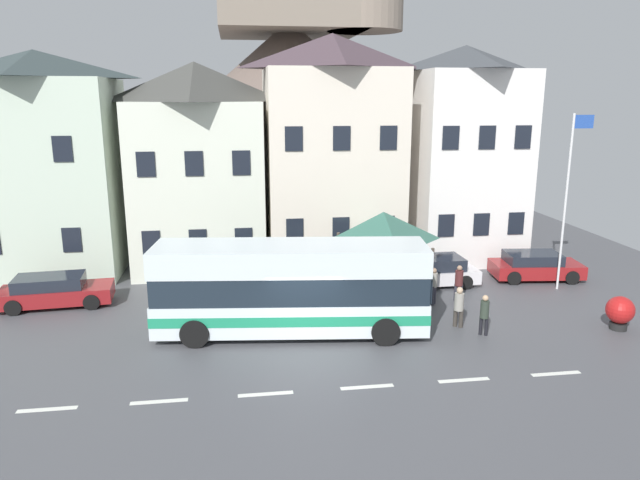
{
  "coord_description": "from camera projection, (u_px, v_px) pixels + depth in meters",
  "views": [
    {
      "loc": [
        -2.15,
        -17.54,
        8.37
      ],
      "look_at": [
        1.16,
        5.33,
        2.7
      ],
      "focal_mm": 32.92,
      "sensor_mm": 36.0,
      "label": 1
    }
  ],
  "objects": [
    {
      "name": "transit_bus",
      "position": [
        291.0,
        289.0,
        20.94
      ],
      "size": [
        9.88,
        3.54,
        3.3
      ],
      "rotation": [
        0.0,
        0.0,
        -0.12
      ],
      "color": "silver",
      "rests_on": "ground_plane"
    },
    {
      "name": "pedestrian_02",
      "position": [
        484.0,
        312.0,
        20.94
      ],
      "size": [
        0.31,
        0.31,
        1.51
      ],
      "color": "black",
      "rests_on": "ground_plane"
    },
    {
      "name": "parked_car_01",
      "position": [
        429.0,
        271.0,
        26.68
      ],
      "size": [
        4.43,
        2.01,
        1.29
      ],
      "rotation": [
        0.0,
        0.0,
        3.15
      ],
      "color": "silver",
      "rests_on": "ground_plane"
    },
    {
      "name": "parked_car_02",
      "position": [
        535.0,
        266.0,
        27.53
      ],
      "size": [
        4.25,
        2.33,
        1.26
      ],
      "rotation": [
        0.0,
        0.0,
        -0.12
      ],
      "color": "maroon",
      "rests_on": "ground_plane"
    },
    {
      "name": "ground_plane",
      "position": [
        308.0,
        361.0,
        19.16
      ],
      "size": [
        40.0,
        60.0,
        0.07
      ],
      "color": "#4B4C51"
    },
    {
      "name": "bus_shelter",
      "position": [
        383.0,
        227.0,
        24.91
      ],
      "size": [
        3.6,
        3.6,
        3.63
      ],
      "color": "#473D33",
      "rests_on": "ground_plane"
    },
    {
      "name": "pedestrian_01",
      "position": [
        459.0,
        305.0,
        21.7
      ],
      "size": [
        0.35,
        0.35,
        1.55
      ],
      "color": "#38332D",
      "rests_on": "ground_plane"
    },
    {
      "name": "parked_car_00",
      "position": [
        54.0,
        291.0,
        23.96
      ],
      "size": [
        4.52,
        2.12,
        1.28
      ],
      "rotation": [
        0.0,
        0.0,
        0.08
      ],
      "color": "maroon",
      "rests_on": "ground_plane"
    },
    {
      "name": "townhouse_02",
      "position": [
        332.0,
        152.0,
        29.38
      ],
      "size": [
        6.55,
        5.38,
        11.32
      ],
      "color": "silver",
      "rests_on": "ground_plane"
    },
    {
      "name": "pedestrian_00",
      "position": [
        434.0,
        286.0,
        24.08
      ],
      "size": [
        0.3,
        0.32,
        1.56
      ],
      "color": "#2D2D38",
      "rests_on": "ground_plane"
    },
    {
      "name": "public_bench",
      "position": [
        332.0,
        272.0,
        27.1
      ],
      "size": [
        1.49,
        0.48,
        0.87
      ],
      "color": "#473828",
      "rests_on": "ground_plane"
    },
    {
      "name": "harbour_buoy",
      "position": [
        620.0,
        311.0,
        21.51
      ],
      "size": [
        1.01,
        1.01,
        1.26
      ],
      "color": "black",
      "rests_on": "ground_plane"
    },
    {
      "name": "pedestrian_03",
      "position": [
        459.0,
        281.0,
        24.49
      ],
      "size": [
        0.34,
        0.33,
        1.54
      ],
      "color": "#2D2D38",
      "rests_on": "ground_plane"
    },
    {
      "name": "flagpole",
      "position": [
        568.0,
        191.0,
        25.19
      ],
      "size": [
        0.95,
        0.1,
        7.69
      ],
      "color": "silver",
      "rests_on": "ground_plane"
    },
    {
      "name": "townhouse_00",
      "position": [
        45.0,
        164.0,
        27.88
      ],
      "size": [
        6.76,
        6.04,
        10.46
      ],
      "color": "silver",
      "rests_on": "ground_plane"
    },
    {
      "name": "townhouse_01",
      "position": [
        199.0,
        166.0,
        29.15
      ],
      "size": [
        6.22,
        6.49,
        9.99
      ],
      "color": "silver",
      "rests_on": "ground_plane"
    },
    {
      "name": "hilltop_castle",
      "position": [
        292.0,
        99.0,
        51.99
      ],
      "size": [
        35.09,
        35.09,
        24.21
      ],
      "color": "#685850",
      "rests_on": "ground_plane"
    },
    {
      "name": "townhouse_03",
      "position": [
        461.0,
        153.0,
        30.89
      ],
      "size": [
        5.37,
        6.41,
        10.9
      ],
      "color": "white",
      "rests_on": "ground_plane"
    }
  ]
}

